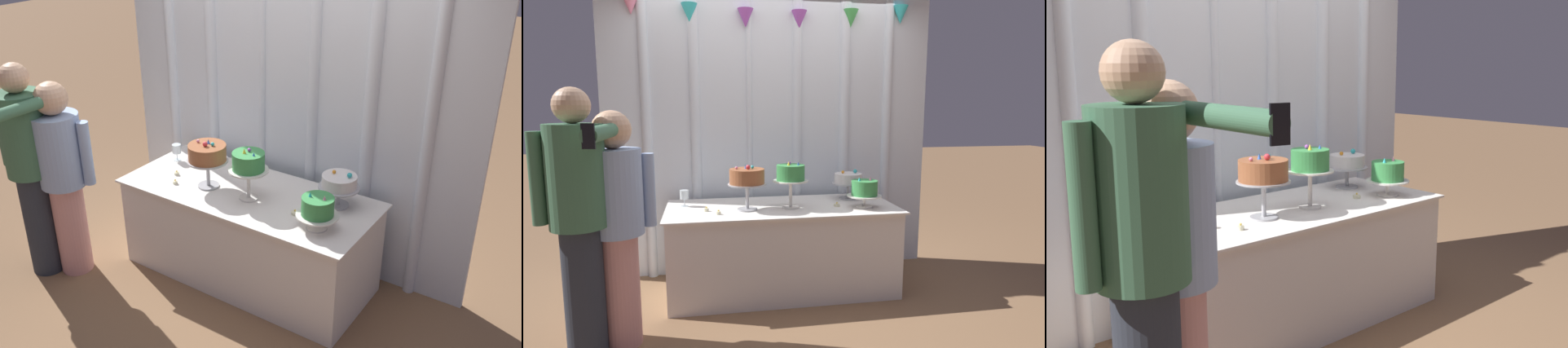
{
  "view_description": "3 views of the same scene",
  "coord_description": "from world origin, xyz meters",
  "views": [
    {
      "loc": [
        2.19,
        -3.0,
        2.74
      ],
      "look_at": [
        0.11,
        0.11,
        0.9
      ],
      "focal_mm": 40.34,
      "sensor_mm": 36.0,
      "label": 1
    },
    {
      "loc": [
        -0.62,
        -3.49,
        1.57
      ],
      "look_at": [
        0.02,
        0.08,
        1.01
      ],
      "focal_mm": 30.65,
      "sensor_mm": 36.0,
      "label": 2
    },
    {
      "loc": [
        -2.24,
        -2.57,
        1.6
      ],
      "look_at": [
        0.08,
        0.06,
        0.93
      ],
      "focal_mm": 40.68,
      "sensor_mm": 36.0,
      "label": 3
    }
  ],
  "objects": [
    {
      "name": "wine_glass",
      "position": [
        -0.8,
        0.23,
        0.83
      ],
      "size": [
        0.07,
        0.07,
        0.14
      ],
      "color": "silver",
      "rests_on": "cake_table"
    },
    {
      "name": "tealight_far_left",
      "position": [
        -0.62,
        0.02,
        0.74
      ],
      "size": [
        0.04,
        0.04,
        0.04
      ],
      "color": "beige",
      "rests_on": "cake_table"
    },
    {
      "name": "ground_plane",
      "position": [
        0.0,
        0.0,
        0.0
      ],
      "size": [
        24.0,
        24.0,
        0.0
      ],
      "primitive_type": "plane",
      "color": "#846042"
    },
    {
      "name": "cake_display_leftmost",
      "position": [
        -0.3,
        0.01,
        0.99
      ],
      "size": [
        0.31,
        0.31,
        0.37
      ],
      "color": "#B2B2B7",
      "rests_on": "cake_table"
    },
    {
      "name": "guest_man_dark_suit",
      "position": [
        -1.19,
        -0.59,
        0.84
      ],
      "size": [
        0.48,
        0.44,
        1.54
      ],
      "color": "#D6938E",
      "rests_on": "ground_plane"
    },
    {
      "name": "cake_display_midleft",
      "position": [
        0.06,
        0.02,
        1.01
      ],
      "size": [
        0.29,
        0.29,
        0.39
      ],
      "color": "silver",
      "rests_on": "cake_table"
    },
    {
      "name": "tealight_near_left",
      "position": [
        -0.53,
        -0.1,
        0.74
      ],
      "size": [
        0.04,
        0.04,
        0.04
      ],
      "color": "beige",
      "rests_on": "cake_table"
    },
    {
      "name": "tealight_near_right",
      "position": [
        0.45,
        0.01,
        0.74
      ],
      "size": [
        0.05,
        0.05,
        0.04
      ],
      "color": "beige",
      "rests_on": "cake_table"
    },
    {
      "name": "cake_display_midright",
      "position": [
        0.64,
        0.28,
        0.91
      ],
      "size": [
        0.29,
        0.29,
        0.27
      ],
      "color": "#B2B2B7",
      "rests_on": "cake_table"
    },
    {
      "name": "cake_display_rightmost",
      "position": [
        0.66,
        -0.07,
        0.88
      ],
      "size": [
        0.28,
        0.28,
        0.26
      ],
      "color": "silver",
      "rests_on": "cake_table"
    },
    {
      "name": "cake_table",
      "position": [
        0.0,
        0.1,
        0.37
      ],
      "size": [
        1.91,
        0.82,
        0.73
      ],
      "color": "white",
      "rests_on": "ground_plane"
    },
    {
      "name": "draped_curtain",
      "position": [
        0.01,
        0.62,
        1.39
      ],
      "size": [
        3.02,
        0.16,
        2.7
      ],
      "color": "silver",
      "rests_on": "ground_plane"
    },
    {
      "name": "guest_girl_blue_dress",
      "position": [
        -1.37,
        -0.73,
        0.93
      ],
      "size": [
        0.49,
        0.71,
        1.68
      ],
      "color": "#282D38",
      "rests_on": "ground_plane"
    }
  ]
}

